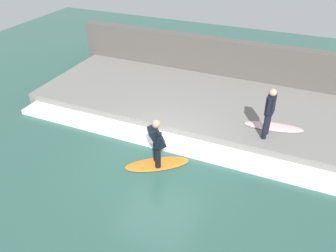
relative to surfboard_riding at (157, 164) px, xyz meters
name	(u,v)px	position (x,y,z in m)	size (l,w,h in m)	color
ground_plane	(158,159)	(0.25, 0.10, -0.03)	(28.00, 28.00, 0.00)	#2D564C
concrete_ledge	(195,102)	(3.62, 0.10, 0.17)	(4.40, 11.73, 0.39)	slate
back_wall	(215,60)	(6.07, 0.10, 0.90)	(0.50, 12.32, 1.86)	#544F49
wave_foam_crest	(168,142)	(1.04, 0.10, 0.05)	(0.76, 11.14, 0.16)	white
surfboard_riding	(157,164)	(0.00, 0.00, 0.00)	(1.52, 1.86, 0.06)	orange
surfer_riding	(157,141)	(0.00, 0.00, 0.83)	(0.60, 0.62, 1.46)	black
surfer_waiting_near	(269,110)	(2.11, -2.64, 1.26)	(0.54, 0.27, 1.59)	black
surfboard_waiting_near	(273,127)	(2.68, -2.83, 0.39)	(0.79, 1.88, 0.06)	beige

